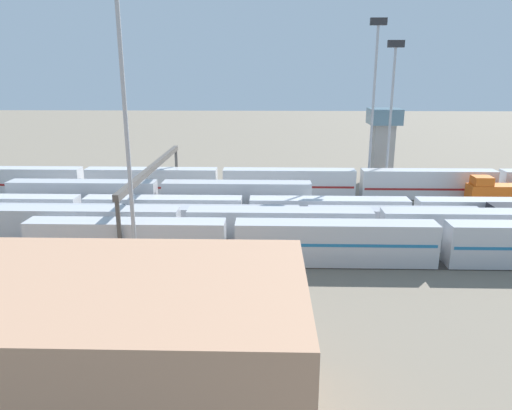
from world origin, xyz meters
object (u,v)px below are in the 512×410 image
object	(u,v)px
light_mast_0	(374,87)
train_on_track_1	(497,194)
train_on_track_5	(376,229)
light_mast_1	(124,99)
train_on_track_4	(293,221)
light_mast_2	(392,98)
train_on_track_3	(329,211)
signal_gantry	(153,172)
control_tower	(383,140)
train_on_track_2	(160,197)
train_on_track_6	(335,243)
maintenance_shed	(3,353)
train_on_track_0	(289,183)

from	to	relation	value
light_mast_0	train_on_track_1	bearing A→B (deg)	155.37
train_on_track_5	light_mast_1	world-z (taller)	light_mast_1
train_on_track_4	light_mast_2	bearing A→B (deg)	-127.26
train_on_track_3	light_mast_0	distance (m)	27.05
signal_gantry	control_tower	xyz separation A→B (m)	(-39.09, -27.92, 0.82)
train_on_track_5	train_on_track_1	world-z (taller)	same
train_on_track_2	signal_gantry	world-z (taller)	signal_gantry
train_on_track_4	signal_gantry	size ratio (longest dim) A/B	2.59
train_on_track_2	train_on_track_5	world-z (taller)	same
train_on_track_1	control_tower	xyz separation A→B (m)	(15.03, -17.92, 6.31)
train_on_track_6	light_mast_0	world-z (taller)	light_mast_0
train_on_track_4	train_on_track_1	bearing A→B (deg)	-156.30
train_on_track_6	light_mast_1	world-z (taller)	light_mast_1
train_on_track_4	train_on_track_6	bearing A→B (deg)	113.51
light_mast_0	maintenance_shed	xyz separation A→B (m)	(34.64, 60.27, -13.99)
train_on_track_5	train_on_track_0	bearing A→B (deg)	-68.30
train_on_track_0	maintenance_shed	distance (m)	59.90
train_on_track_0	train_on_track_6	world-z (taller)	same
light_mast_0	maintenance_shed	world-z (taller)	light_mast_0
train_on_track_6	signal_gantry	distance (m)	29.00
control_tower	train_on_track_4	bearing A→B (deg)	59.83
train_on_track_4	light_mast_0	world-z (taller)	light_mast_0
train_on_track_5	light_mast_2	size ratio (longest dim) A/B	3.59
train_on_track_2	train_on_track_6	size ratio (longest dim) A/B	0.66
maintenance_shed	train_on_track_5	bearing A→B (deg)	-133.59
train_on_track_1	light_mast_0	distance (m)	27.08
train_on_track_6	light_mast_1	xyz separation A→B (m)	(22.12, 3.92, 16.46)
train_on_track_3	train_on_track_4	xyz separation A→B (m)	(5.42, 5.00, 0.08)
light_mast_2	train_on_track_0	bearing A→B (deg)	11.65
signal_gantry	control_tower	size ratio (longest dim) A/B	2.40
train_on_track_3	light_mast_1	xyz separation A→B (m)	(23.19, 18.92, 17.07)
light_mast_1	train_on_track_0	bearing A→B (deg)	-117.91
train_on_track_1	train_on_track_6	world-z (taller)	same
light_mast_2	maintenance_shed	distance (m)	72.00
light_mast_2	signal_gantry	world-z (taller)	light_mast_2
light_mast_0	light_mast_2	bearing A→B (deg)	176.83
train_on_track_5	light_mast_2	distance (m)	33.04
train_on_track_1	signal_gantry	bearing A→B (deg)	10.47
train_on_track_5	signal_gantry	size ratio (longest dim) A/B	2.73
train_on_track_6	signal_gantry	size ratio (longest dim) A/B	2.04
maintenance_shed	control_tower	distance (m)	79.59
light_mast_2	signal_gantry	bearing A→B (deg)	26.19
train_on_track_1	maintenance_shed	distance (m)	74.58
train_on_track_0	signal_gantry	xyz separation A→B (m)	(20.14, 15.00, 5.07)
train_on_track_5	maintenance_shed	bearing A→B (deg)	46.41
train_on_track_6	light_mast_2	bearing A→B (deg)	-112.08
train_on_track_5	train_on_track_1	xyz separation A→B (m)	(-24.03, -20.00, -0.46)
light_mast_2	train_on_track_3	bearing A→B (deg)	56.01
train_on_track_4	control_tower	size ratio (longest dim) A/B	6.22
light_mast_2	signal_gantry	xyz separation A→B (m)	(37.96, 18.67, -9.38)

